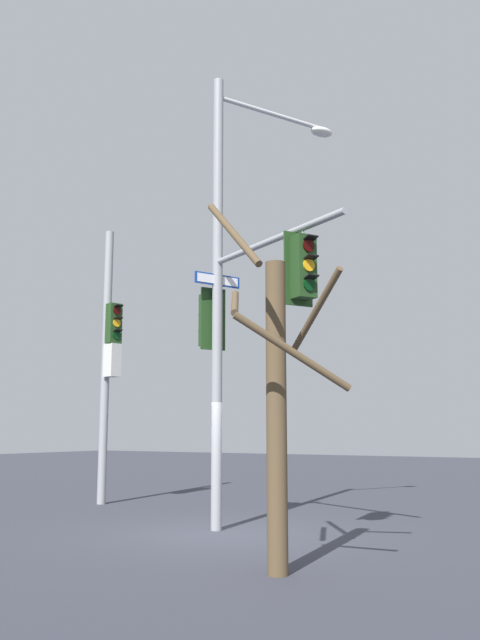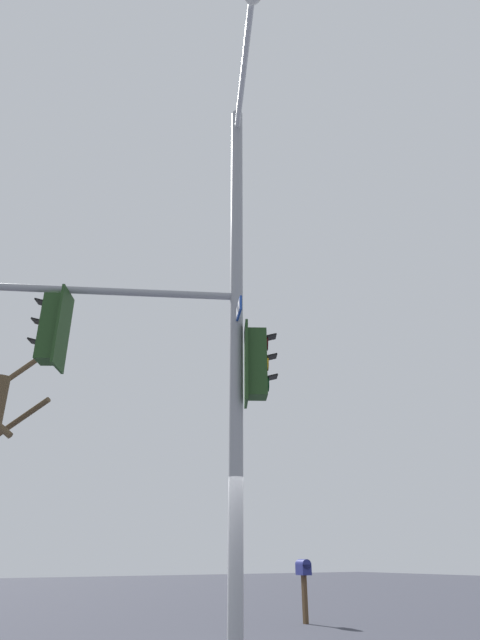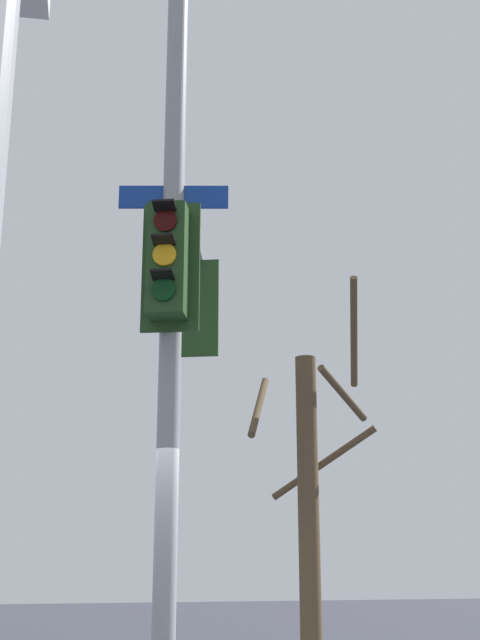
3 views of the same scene
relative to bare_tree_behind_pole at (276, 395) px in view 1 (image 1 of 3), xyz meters
name	(u,v)px [view 1 (image 1 of 3)]	position (x,y,z in m)	size (l,w,h in m)	color
ground_plane	(223,534)	(-2.66, 2.79, -2.43)	(80.00, 80.00, 0.00)	#33353F
main_signal_pole_assembly	(240,275)	(-2.41, 2.99, 2.63)	(4.24, 4.75, 9.51)	gray
secondary_pole_assembly	(108,355)	(-8.16, 5.47, 1.56)	(0.78, 0.43, 7.52)	gray
bare_tree_behind_pole	(276,395)	(0.00, 0.00, 0.00)	(2.16, 2.15, 5.33)	brown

